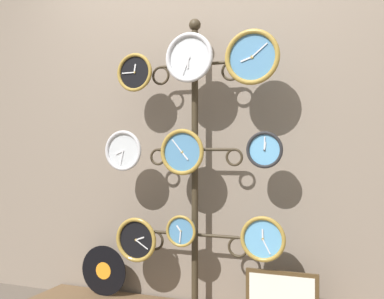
% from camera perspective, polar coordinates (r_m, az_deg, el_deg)
% --- Properties ---
extents(shop_wall, '(4.40, 0.04, 2.80)m').
position_cam_1_polar(shop_wall, '(2.98, 1.46, 6.69)').
color(shop_wall, gray).
rests_on(shop_wall, ground_plane).
extents(display_stand, '(0.69, 0.34, 1.87)m').
position_cam_1_polar(display_stand, '(2.83, 0.37, -6.81)').
color(display_stand, '#382D1E').
rests_on(display_stand, ground_plane).
extents(clock_top_left, '(0.25, 0.04, 0.25)m').
position_cam_1_polar(clock_top_left, '(2.93, -7.27, 9.67)').
color(clock_top_left, black).
extents(clock_top_center, '(0.31, 0.04, 0.31)m').
position_cam_1_polar(clock_top_center, '(2.77, -0.34, 11.59)').
color(clock_top_center, silver).
extents(clock_top_right, '(0.32, 0.04, 0.32)m').
position_cam_1_polar(clock_top_right, '(2.65, 7.65, 11.55)').
color(clock_top_right, '#4C84B2').
extents(clock_middle_left, '(0.26, 0.04, 0.26)m').
position_cam_1_polar(clock_middle_left, '(2.91, -8.69, -0.15)').
color(clock_middle_left, silver).
extents(clock_middle_center, '(0.28, 0.04, 0.28)m').
position_cam_1_polar(clock_middle_center, '(2.74, -1.24, -0.32)').
color(clock_middle_center, '#4C84B2').
extents(clock_middle_right, '(0.21, 0.04, 0.21)m').
position_cam_1_polar(clock_middle_right, '(2.60, 9.21, -0.04)').
color(clock_middle_right, '#60A8DB').
extents(clock_bottom_left, '(0.28, 0.04, 0.28)m').
position_cam_1_polar(clock_bottom_left, '(2.94, -7.08, -11.30)').
color(clock_bottom_left, black).
extents(clock_bottom_center, '(0.19, 0.04, 0.19)m').
position_cam_1_polar(clock_bottom_center, '(2.78, -1.38, -10.30)').
color(clock_bottom_center, '#4C84B2').
extents(clock_bottom_right, '(0.26, 0.04, 0.26)m').
position_cam_1_polar(clock_bottom_right, '(2.64, 9.01, -11.15)').
color(clock_bottom_right, '#60A8DB').
extents(vinyl_record, '(0.34, 0.01, 0.34)m').
position_cam_1_polar(vinyl_record, '(3.21, -11.16, -14.86)').
color(vinyl_record, black).
rests_on(vinyl_record, low_shelf).
extents(picture_frame, '(0.42, 0.02, 0.29)m').
position_cam_1_polar(picture_frame, '(2.75, 11.31, -17.87)').
color(picture_frame, '#4C381E').
rests_on(picture_frame, low_shelf).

